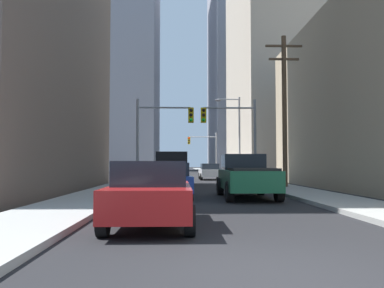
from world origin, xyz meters
TOP-DOWN VIEW (x-y plane):
  - ground_plane at (0.00, 0.00)m, footprint 400.00×400.00m
  - sidewalk_left at (-4.77, 50.00)m, footprint 2.55×160.00m
  - sidewalk_right at (4.77, 50.00)m, footprint 2.55×160.00m
  - pickup_truck_green at (1.68, 11.97)m, footprint 2.20×5.44m
  - cargo_van_black at (-1.65, 22.49)m, footprint 2.16×5.25m
  - sedan_red at (-1.87, 4.27)m, footprint 1.95×4.21m
  - sedan_blue at (-1.63, 11.95)m, footprint 1.96×4.27m
  - sedan_white at (1.66, 31.87)m, footprint 1.95×4.24m
  - sedan_maroon at (-1.82, 33.21)m, footprint 1.95×4.21m
  - traffic_signal_near_left at (-2.40, 22.29)m, footprint 3.99×0.44m
  - traffic_signal_near_right at (2.44, 22.29)m, footprint 3.90×0.44m
  - traffic_signal_far_right at (2.31, 51.51)m, footprint 4.17×0.44m
  - utility_pole_right at (5.03, 17.99)m, footprint 2.20×0.28m
  - street_lamp_right at (3.84, 30.03)m, footprint 2.31×0.32m
  - building_left_far_tower at (-18.04, 87.49)m, footprint 23.29×24.73m
  - building_right_mid_block at (18.71, 46.44)m, footprint 24.77×21.67m
  - building_right_far_highrise at (18.84, 88.76)m, footprint 24.46×28.21m

SIDE VIEW (x-z plane):
  - ground_plane at x=0.00m, z-range 0.00..0.00m
  - sidewalk_left at x=-4.77m, z-range 0.00..0.15m
  - sidewalk_right at x=4.77m, z-range 0.00..0.15m
  - sedan_red at x=-1.87m, z-range 0.01..1.53m
  - sedan_blue at x=-1.63m, z-range 0.01..1.53m
  - sedan_white at x=1.66m, z-range 0.01..1.53m
  - sedan_maroon at x=-1.82m, z-range 0.01..1.53m
  - pickup_truck_green at x=1.68m, z-range -0.02..1.88m
  - cargo_van_black at x=-1.65m, z-range 0.16..2.42m
  - traffic_signal_near_right at x=2.44m, z-range 1.05..7.05m
  - traffic_signal_near_left at x=-2.40m, z-range 1.05..7.05m
  - traffic_signal_far_right at x=2.31m, z-range 1.06..7.06m
  - street_lamp_right at x=3.84m, z-range 0.78..8.28m
  - utility_pole_right at x=5.03m, z-range 0.27..9.39m
  - building_right_mid_block at x=18.71m, z-range 0.00..34.40m
  - building_left_far_tower at x=-18.04m, z-range 0.00..62.05m
  - building_right_far_highrise at x=18.84m, z-range 0.00..67.80m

